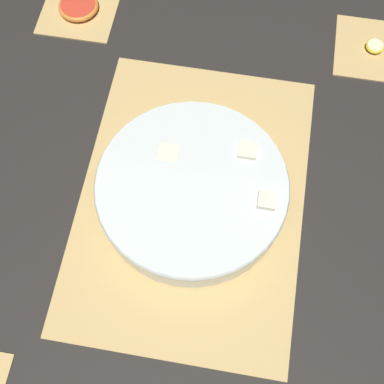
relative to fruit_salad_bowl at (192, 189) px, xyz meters
The scene contains 7 objects.
ground_plane 0.04m from the fruit_salad_bowl, 14.31° to the right, with size 6.00×6.00×0.00m, color black.
bamboo_mat_center 0.03m from the fruit_salad_bowl, 14.31° to the right, with size 0.51×0.36×0.01m.
coaster_mat_near_left 0.46m from the fruit_salad_bowl, 141.56° to the right, with size 0.14×0.14×0.01m.
coaster_mat_far_left 0.46m from the fruit_salad_bowl, 141.58° to the left, with size 0.14×0.14×0.01m.
fruit_salad_bowl is the anchor object (origin of this frame).
banana_coin_single 0.46m from the fruit_salad_bowl, 141.58° to the left, with size 0.03×0.03×0.01m.
grapefruit_slice 0.46m from the fruit_salad_bowl, 141.56° to the right, with size 0.08×0.08×0.01m.
Camera 1 is at (0.34, 0.06, 0.80)m, focal length 50.00 mm.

